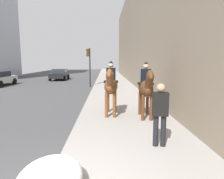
% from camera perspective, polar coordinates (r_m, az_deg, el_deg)
% --- Properties ---
extents(mounted_horse_near, '(2.15, 0.68, 2.30)m').
position_cam_1_polar(mounted_horse_near, '(8.38, -0.34, 1.19)').
color(mounted_horse_near, brown).
rests_on(mounted_horse_near, sidewalk_slab).
extents(mounted_horse_far, '(2.15, 0.62, 2.26)m').
position_cam_1_polar(mounted_horse_far, '(8.08, 9.66, 0.62)').
color(mounted_horse_far, '#4C2B16').
rests_on(mounted_horse_far, sidewalk_slab).
extents(pedestrian_greeting, '(0.31, 0.43, 1.70)m').
position_cam_1_polar(pedestrian_greeting, '(5.47, 13.55, -5.90)').
color(pedestrian_greeting, black).
rests_on(pedestrian_greeting, sidewalk_slab).
extents(car_mid_lane, '(3.96, 2.05, 1.44)m').
position_cam_1_polar(car_mid_lane, '(26.97, -14.70, 4.22)').
color(car_mid_lane, black).
rests_on(car_mid_lane, ground).
extents(traffic_light_near_curb, '(0.20, 0.44, 3.61)m').
position_cam_1_polar(traffic_light_near_curb, '(19.00, -6.60, 8.05)').
color(traffic_light_near_curb, black).
rests_on(traffic_light_near_curb, ground).
extents(snow_pile_near, '(1.46, 1.12, 0.51)m').
position_cam_1_polar(snow_pile_near, '(3.97, -17.19, -22.87)').
color(snow_pile_near, white).
rests_on(snow_pile_near, sidewalk_slab).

